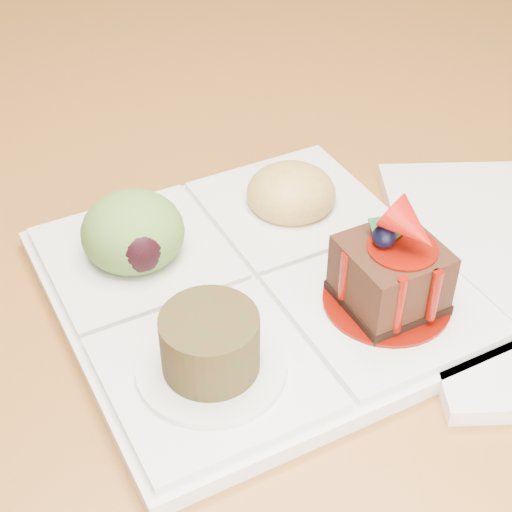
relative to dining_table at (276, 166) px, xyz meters
name	(u,v)px	position (x,y,z in m)	size (l,w,h in m)	color
dining_table	(276,166)	(0.00, 0.00, 0.00)	(1.00, 1.80, 0.75)	#8E5E24
sampler_plate	(251,271)	(-0.11, -0.24, 0.09)	(0.29, 0.29, 0.10)	silver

